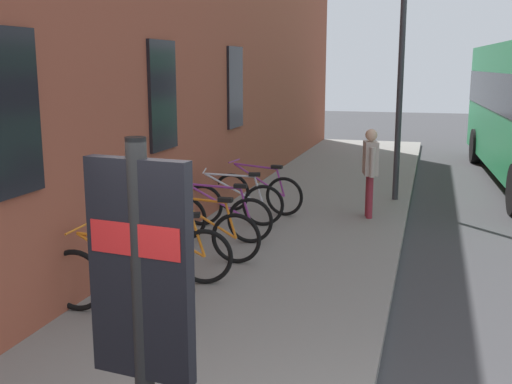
{
  "coord_description": "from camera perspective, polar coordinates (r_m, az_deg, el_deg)",
  "views": [
    {
      "loc": [
        -3.02,
        -0.36,
        2.85
      ],
      "look_at": [
        3.25,
        1.41,
        1.51
      ],
      "focal_mm": 43.76,
      "sensor_mm": 36.0,
      "label": 1
    }
  ],
  "objects": [
    {
      "name": "bicycle_mid_rack",
      "position": [
        7.07,
        -12.36,
        -8.01
      ],
      "size": [
        0.48,
        1.77,
        0.97
      ],
      "color": "black",
      "rests_on": "sidewalk_pavement"
    },
    {
      "name": "bicycle_beside_lamp",
      "position": [
        8.83,
        -5.06,
        -3.83
      ],
      "size": [
        0.48,
        1.77,
        0.97
      ],
      "color": "black",
      "rests_on": "sidewalk_pavement"
    },
    {
      "name": "pedestrian_near_bus",
      "position": [
        11.37,
        10.41,
        2.54
      ],
      "size": [
        0.6,
        0.33,
        1.61
      ],
      "color": "maroon",
      "rests_on": "sidewalk_pavement"
    },
    {
      "name": "sidewalk_pavement",
      "position": [
        11.56,
        4.82,
        -2.42
      ],
      "size": [
        24.0,
        3.5,
        0.12
      ],
      "primitive_type": "cube",
      "color": "gray",
      "rests_on": "ground"
    },
    {
      "name": "bicycle_nearest_sign",
      "position": [
        9.75,
        -3.54,
        -2.34
      ],
      "size": [
        0.48,
        1.76,
        0.97
      ],
      "color": "black",
      "rests_on": "sidewalk_pavement"
    },
    {
      "name": "street_lamp",
      "position": [
        12.91,
        13.23,
        13.64
      ],
      "size": [
        0.28,
        0.28,
        5.54
      ],
      "color": "#333338",
      "rests_on": "sidewalk_pavement"
    },
    {
      "name": "transit_info_sign",
      "position": [
        3.14,
        -10.4,
        -9.71
      ],
      "size": [
        0.15,
        0.56,
        2.4
      ],
      "color": "black",
      "rests_on": "sidewalk_pavement"
    },
    {
      "name": "ground",
      "position": [
        9.48,
        19.03,
        -6.56
      ],
      "size": [
        60.0,
        60.0,
        0.0
      ],
      "primitive_type": "plane",
      "color": "#38383A"
    },
    {
      "name": "bicycle_under_window",
      "position": [
        10.7,
        -2.1,
        -1.07
      ],
      "size": [
        0.61,
        1.73,
        0.97
      ],
      "color": "black",
      "rests_on": "sidewalk_pavement"
    },
    {
      "name": "bicycle_leaning_wall",
      "position": [
        7.97,
        -8.42,
        -5.62
      ],
      "size": [
        0.58,
        1.74,
        0.97
      ],
      "color": "black",
      "rests_on": "sidewalk_pavement"
    },
    {
      "name": "bicycle_far_end",
      "position": [
        11.59,
        0.2,
        -0.07
      ],
      "size": [
        0.48,
        1.77,
        0.97
      ],
      "color": "black",
      "rests_on": "sidewalk_pavement"
    }
  ]
}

